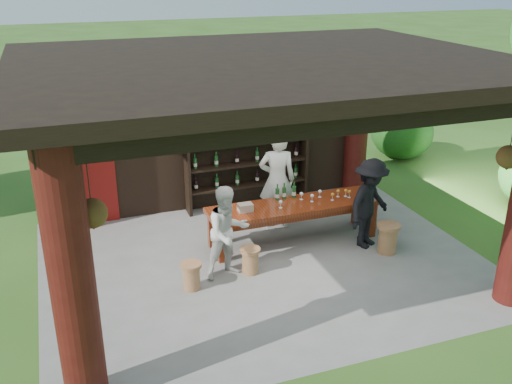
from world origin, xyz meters
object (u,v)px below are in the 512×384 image
object	(u,v)px
stool_near_left	(250,260)
guest_man	(370,204)
napkin_basket	(245,207)
stool_far_left	(191,275)
guest_woman	(228,232)
host	(277,180)
stool_near_right	(388,237)
tasting_table	(294,210)
wine_shelf	(247,153)

from	to	relation	value
stool_near_left	guest_man	xyz separation A→B (m)	(2.34, 0.21, 0.59)
napkin_basket	stool_near_left	bearing A→B (deg)	-103.60
stool_near_left	stool_far_left	size ratio (longest dim) A/B	1.01
guest_woman	guest_man	size ratio (longest dim) A/B	0.94
stool_near_left	stool_far_left	distance (m)	1.05
guest_man	napkin_basket	distance (m)	2.22
host	guest_man	distance (m)	1.84
stool_near_left	stool_near_right	distance (m)	2.55
tasting_table	host	bearing A→B (deg)	93.17
tasting_table	stool_near_left	size ratio (longest dim) A/B	7.05
tasting_table	wine_shelf	bearing A→B (deg)	97.25
wine_shelf	napkin_basket	world-z (taller)	wine_shelf
stool_near_left	host	size ratio (longest dim) A/B	0.24
stool_far_left	host	xyz separation A→B (m)	(2.14, 1.72, 0.72)
host	stool_near_left	bearing A→B (deg)	72.01
host	napkin_basket	bearing A→B (deg)	56.30
stool_near_left	host	world-z (taller)	host
wine_shelf	stool_near_left	size ratio (longest dim) A/B	5.78
wine_shelf	guest_woman	distance (m)	2.98
napkin_basket	tasting_table	bearing A→B (deg)	0.10
wine_shelf	guest_woman	xyz separation A→B (m)	(-1.26, -2.67, -0.37)
stool_far_left	host	bearing A→B (deg)	38.77
stool_near_right	napkin_basket	xyz separation A→B (m)	(-2.34, 0.98, 0.53)
stool_near_left	guest_man	world-z (taller)	guest_man
host	guest_man	xyz separation A→B (m)	(1.24, -1.35, -0.13)
guest_woman	stool_far_left	bearing A→B (deg)	-173.20
wine_shelf	stool_near_right	bearing A→B (deg)	-60.25
napkin_basket	guest_man	bearing A→B (deg)	-16.21
guest_woman	host	bearing A→B (deg)	35.11
stool_far_left	guest_man	xyz separation A→B (m)	(3.38, 0.37, 0.59)
wine_shelf	tasting_table	xyz separation A→B (m)	(0.24, -1.90, -0.52)
guest_woman	stool_near_left	bearing A→B (deg)	-20.00
stool_near_right	stool_far_left	bearing A→B (deg)	-179.87
host	guest_man	size ratio (longest dim) A/B	1.16
host	guest_woman	xyz separation A→B (m)	(-1.46, -1.50, -0.18)
tasting_table	stool_near_left	xyz separation A→B (m)	(-1.14, -0.83, -0.39)
stool_far_left	napkin_basket	bearing A→B (deg)	38.43
tasting_table	guest_woman	xyz separation A→B (m)	(-1.50, -0.77, 0.15)
host	guest_woman	world-z (taller)	host
stool_near_right	guest_man	distance (m)	0.68
guest_man	napkin_basket	world-z (taller)	guest_man
stool_near_left	wine_shelf	bearing A→B (deg)	71.85
stool_far_left	stool_near_left	bearing A→B (deg)	8.49
guest_woman	guest_man	bearing A→B (deg)	-7.54
wine_shelf	napkin_basket	distance (m)	2.05
stool_near_left	stool_far_left	bearing A→B (deg)	-171.51
tasting_table	stool_far_left	xyz separation A→B (m)	(-2.18, -0.99, -0.39)
stool_far_left	stool_near_right	bearing A→B (deg)	0.13
stool_far_left	guest_woman	bearing A→B (deg)	17.53
host	guest_woman	size ratio (longest dim) A/B	1.23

